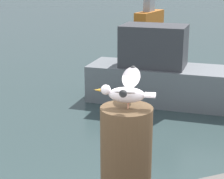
# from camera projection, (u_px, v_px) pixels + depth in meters

# --- Properties ---
(mooring_post) EXTENTS (0.34, 0.34, 0.94)m
(mooring_post) POSITION_uv_depth(u_px,v_px,m) (126.00, 174.00, 2.63)
(mooring_post) COLOR #4C3823
(mooring_post) RESTS_ON harbor_quay
(seagull) EXTENTS (0.40, 0.58, 0.20)m
(seagull) POSITION_uv_depth(u_px,v_px,m) (126.00, 90.00, 2.46)
(seagull) COLOR tan
(seagull) RESTS_ON mooring_post
(boat_grey) EXTENTS (4.83, 4.26, 1.99)m
(boat_grey) POSITION_uv_depth(u_px,v_px,m) (191.00, 79.00, 9.63)
(boat_grey) COLOR gray
(boat_grey) RESTS_ON ground_plane
(boat_orange) EXTENTS (3.08, 2.79, 1.73)m
(boat_orange) POSITION_uv_depth(u_px,v_px,m) (151.00, 16.00, 23.92)
(boat_orange) COLOR orange
(boat_orange) RESTS_ON ground_plane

